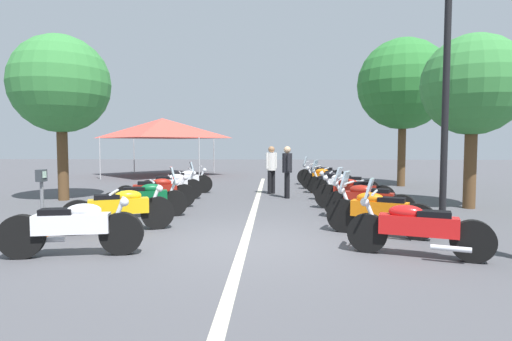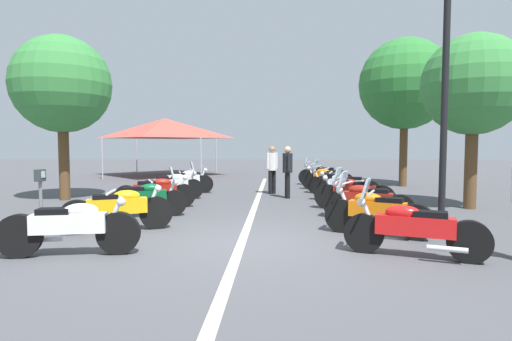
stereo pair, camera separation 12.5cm
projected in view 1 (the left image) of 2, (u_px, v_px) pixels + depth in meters
name	position (u px, v px, depth m)	size (l,w,h in m)	color
ground_plane	(244.00, 242.00, 7.28)	(80.00, 80.00, 0.00)	#4C4C51
lane_centre_stripe	(255.00, 208.00, 11.18)	(19.32, 0.16, 0.01)	beige
motorcycle_left_row_0	(73.00, 227.00, 6.34)	(0.71, 2.14, 1.02)	black
motorcycle_left_row_1	(120.00, 208.00, 8.16)	(1.05, 2.06, 1.02)	black
motorcycle_left_row_2	(145.00, 198.00, 9.75)	(0.90, 1.98, 1.21)	black
motorcycle_left_row_3	(156.00, 191.00, 11.20)	(0.86, 2.14, 1.00)	black
motorcycle_left_row_4	(172.00, 185.00, 12.92)	(0.85, 1.96, 1.21)	black
motorcycle_left_row_5	(184.00, 181.00, 14.51)	(0.86, 2.01, 1.00)	black
motorcycle_right_row_0	(416.00, 227.00, 6.32)	(0.98, 2.07, 1.21)	black
motorcycle_right_row_1	(378.00, 211.00, 7.79)	(1.05, 1.91, 1.22)	black
motorcycle_right_row_2	(367.00, 200.00, 9.42)	(1.03, 1.97, 1.21)	black
motorcycle_right_row_3	(354.00, 192.00, 10.95)	(0.83, 2.10, 1.01)	black
motorcycle_right_row_4	(345.00, 186.00, 12.56)	(0.92, 2.01, 1.02)	black
motorcycle_right_row_5	(334.00, 181.00, 14.27)	(1.05, 1.97, 1.19)	black
motorcycle_right_row_6	(326.00, 178.00, 15.75)	(0.92, 1.97, 1.00)	black
motorcycle_right_row_7	(321.00, 174.00, 17.49)	(0.82, 2.05, 1.23)	black
street_lamp_twin_globe	(447.00, 61.00, 8.50)	(0.32, 1.22, 5.14)	black
parking_meter	(42.00, 191.00, 7.46)	(0.19, 0.14, 1.29)	slate
traffic_cone_0	(42.00, 220.00, 7.88)	(0.36, 0.36, 0.61)	orange
bystander_1	(271.00, 166.00, 14.40)	(0.41, 0.39, 1.68)	black
bystander_2	(287.00, 168.00, 13.23)	(0.52, 0.32, 1.69)	black
roadside_tree_0	(403.00, 84.00, 16.85)	(3.73, 3.73, 6.10)	brown
roadside_tree_1	(473.00, 86.00, 10.97)	(2.70, 2.70, 4.70)	brown
roadside_tree_2	(60.00, 85.00, 12.58)	(2.99, 2.99, 5.11)	brown
event_tent	(162.00, 128.00, 22.74)	(5.57, 5.57, 3.20)	#E54C3F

